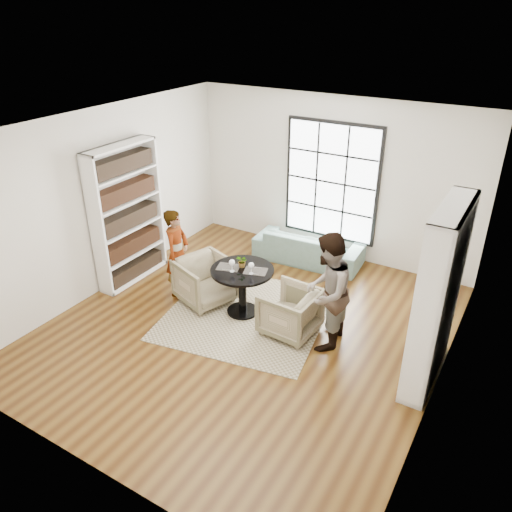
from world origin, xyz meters
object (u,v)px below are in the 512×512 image
Objects in this scene: person_left at (177,253)px; flower_centerpiece at (242,261)px; wine_glass_left at (232,263)px; sofa at (308,247)px; pedestal_table at (242,282)px; person_right at (327,292)px; armchair_right at (290,312)px; wine_glass_right at (251,266)px; armchair_left at (205,281)px.

person_left is 1.23m from flower_centerpiece.
flower_centerpiece is (1.22, 0.08, 0.13)m from person_left.
sofa is at bearing 84.40° from wine_glass_left.
pedestal_table reaches higher than sofa.
person_right is at bearing 116.57° from sofa.
armchair_right is 0.75m from person_right.
person_left is 7.74× the size of wine_glass_right.
sofa is 2.59m from person_left.
armchair_right is at bearing -2.81° from wine_glass_right.
armchair_left is (-0.83, -2.14, 0.09)m from sofa.
wine_glass_right is (0.89, -0.04, 0.54)m from armchair_left.
pedestal_table is 0.40m from wine_glass_left.
wine_glass_left is at bearing -94.91° from person_right.
armchair_right is 0.45× the size of person_right.
flower_centerpiece is at bearing 72.31° from wine_glass_left.
sofa is at bearing 86.62° from pedestal_table.
sofa is 2.58× the size of armchair_right.
flower_centerpiece reaches higher than armchair_left.
wine_glass_left reaches higher than sofa.
person_right is at bearing -3.39° from pedestal_table.
wine_glass_left is at bearing -83.68° from armchair_right.
person_left is (-0.55, 0.00, 0.37)m from armchair_left.
flower_centerpiece is at bearing 81.71° from sofa.
pedestal_table is at bearing -60.32° from flower_centerpiece.
armchair_right is at bearing -5.51° from pedestal_table.
person_right is at bearing -5.65° from flower_centerpiece.
pedestal_table is 2.15m from sofa.
person_left is at bearing -88.41° from armchair_right.
sofa is at bearing -157.82° from armchair_right.
wine_glass_right is (-0.68, 0.03, 0.56)m from armchair_right.
wine_glass_right reaches higher than pedestal_table.
flower_centerpiece reaches higher than sofa.
person_right is at bearing 1.83° from wine_glass_left.
person_right is 8.96× the size of wine_glass_right.
wine_glass_left is 0.21m from flower_centerpiece.
wine_glass_right reaches higher than armchair_left.
armchair_left is 1.07× the size of armchair_right.
pedestal_table is at bearing 165.17° from wine_glass_right.
flower_centerpiece reaches higher than armchair_right.
sofa is 2.27m from wine_glass_right.
armchair_left is at bearing 65.06° from sofa.
armchair_right is at bearing -96.74° from person_right.
pedestal_table is 0.66× the size of person_left.
person_right reaches higher than armchair_left.
pedestal_table is at bearing -100.13° from person_right.
person_right is 8.54× the size of wine_glass_left.
pedestal_table reaches higher than armchair_right.
pedestal_table is 0.57× the size of person_right.
pedestal_table is 4.94× the size of flower_centerpiece.
sofa is 2.41× the size of armchair_left.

